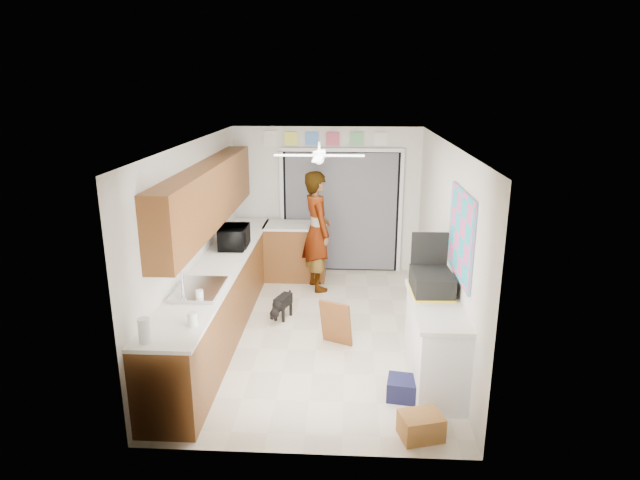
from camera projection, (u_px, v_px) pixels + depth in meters
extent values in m
plane|color=beige|center=(318.00, 330.00, 7.19)|extent=(5.00, 5.00, 0.00)
plane|color=white|center=(318.00, 143.00, 6.48)|extent=(5.00, 5.00, 0.00)
plane|color=beige|center=(327.00, 200.00, 9.23)|extent=(3.20, 0.00, 3.20)
plane|color=beige|center=(301.00, 327.00, 4.45)|extent=(3.20, 0.00, 3.20)
plane|color=beige|center=(195.00, 239.00, 6.92)|extent=(0.00, 5.00, 5.00)
plane|color=beige|center=(444.00, 243.00, 6.76)|extent=(0.00, 5.00, 5.00)
cube|color=brown|center=(221.00, 297.00, 7.13)|extent=(0.60, 4.80, 0.90)
cube|color=white|center=(220.00, 264.00, 7.00)|extent=(0.62, 4.80, 0.04)
cube|color=brown|center=(209.00, 195.00, 6.95)|extent=(0.32, 4.00, 0.80)
cube|color=silver|center=(199.00, 290.00, 6.03)|extent=(0.50, 0.76, 0.06)
cylinder|color=silver|center=(182.00, 282.00, 6.02)|extent=(0.03, 0.03, 0.22)
cube|color=brown|center=(296.00, 252.00, 9.01)|extent=(1.00, 0.60, 0.90)
cube|color=white|center=(295.00, 226.00, 8.87)|extent=(1.04, 0.64, 0.04)
cube|color=black|center=(341.00, 212.00, 9.25)|extent=(2.00, 0.06, 2.10)
cube|color=slate|center=(341.00, 212.00, 9.21)|extent=(1.90, 0.03, 2.05)
cube|color=white|center=(282.00, 212.00, 9.27)|extent=(0.06, 0.04, 2.10)
cube|color=white|center=(400.00, 213.00, 9.17)|extent=(0.06, 0.04, 2.10)
cube|color=white|center=(342.00, 150.00, 8.91)|extent=(2.10, 0.04, 0.06)
cube|color=#F3F451|center=(291.00, 139.00, 8.94)|extent=(0.22, 0.02, 0.22)
cube|color=#528CDB|center=(312.00, 139.00, 8.92)|extent=(0.22, 0.02, 0.22)
cube|color=#C74A64|center=(333.00, 139.00, 8.90)|extent=(0.22, 0.02, 0.22)
cube|color=#6BBB7D|center=(357.00, 139.00, 8.88)|extent=(0.22, 0.02, 0.22)
cube|color=white|center=(381.00, 139.00, 8.86)|extent=(0.22, 0.02, 0.22)
cube|color=silver|center=(270.00, 138.00, 8.96)|extent=(0.22, 0.02, 0.26)
cube|color=white|center=(435.00, 345.00, 5.85)|extent=(0.50, 1.40, 0.90)
cube|color=white|center=(437.00, 305.00, 5.71)|extent=(0.54, 1.44, 0.04)
cube|color=#E25395|center=(461.00, 235.00, 5.69)|extent=(0.03, 1.15, 0.95)
cube|color=white|center=(319.00, 156.00, 6.73)|extent=(1.14, 1.14, 0.24)
imported|color=black|center=(234.00, 237.00, 7.59)|extent=(0.39, 0.56, 0.31)
cylinder|color=silver|center=(192.00, 319.00, 5.17)|extent=(0.10, 0.10, 0.13)
cylinder|color=silver|center=(200.00, 295.00, 5.75)|extent=(0.09, 0.09, 0.12)
cylinder|color=white|center=(144.00, 330.00, 4.81)|extent=(0.13, 0.13, 0.24)
cube|color=black|center=(432.00, 282.00, 5.96)|extent=(0.45, 0.59, 0.25)
cube|color=yellow|center=(431.00, 292.00, 5.99)|extent=(0.46, 0.59, 0.02)
cube|color=black|center=(429.00, 253.00, 6.16)|extent=(0.42, 0.04, 0.50)
cube|color=#A46E33|center=(421.00, 426.00, 5.00)|extent=(0.45, 0.38, 0.24)
cube|color=#141533|center=(405.00, 388.00, 5.63)|extent=(0.40, 0.35, 0.22)
cube|color=brown|center=(336.00, 323.00, 6.70)|extent=(0.44, 0.31, 0.60)
imported|color=white|center=(317.00, 231.00, 8.41)|extent=(0.68, 0.81, 1.91)
cube|color=black|center=(283.00, 306.00, 7.52)|extent=(0.35, 0.52, 0.37)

